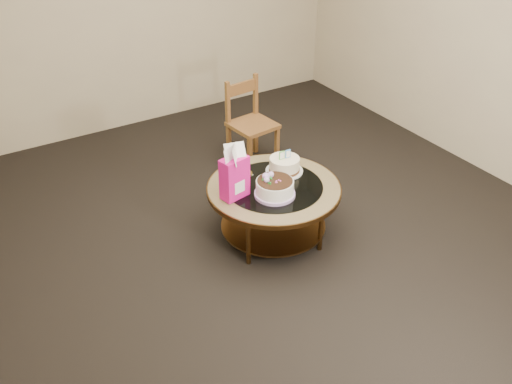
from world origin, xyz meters
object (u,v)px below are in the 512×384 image
coffee_table (274,195)px  dining_chair (250,123)px  gift_bag (234,172)px  decorated_cake (275,189)px  cream_cake (284,165)px

coffee_table → dining_chair: 1.19m
coffee_table → gift_bag: bearing=174.9°
coffee_table → decorated_cake: 0.19m
cream_cake → gift_bag: bearing=-165.1°
decorated_cake → gift_bag: 0.32m
gift_bag → dining_chair: size_ratio=0.50×
gift_bag → cream_cake: bearing=-0.1°
decorated_cake → cream_cake: bearing=44.1°
coffee_table → dining_chair: dining_chair is taller
cream_cake → dining_chair: dining_chair is taller
decorated_cake → gift_bag: (-0.25, 0.14, 0.14)m
coffee_table → cream_cake: bearing=35.8°
cream_cake → dining_chair: bearing=77.6°
decorated_cake → cream_cake: (0.25, 0.25, 0.00)m
gift_bag → dining_chair: gift_bag is taller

